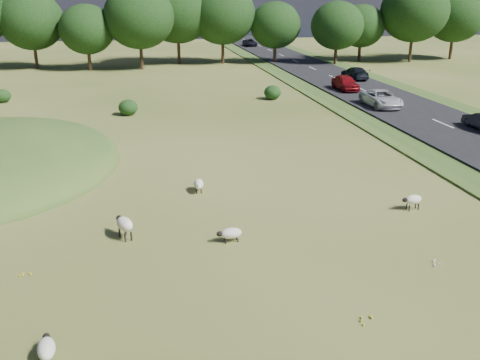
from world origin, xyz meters
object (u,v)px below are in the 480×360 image
Objects in this scene: car_0 at (355,73)px; car_5 at (345,83)px; car_2 at (250,43)px; sheep_4 at (199,184)px; sheep_0 at (46,348)px; car_3 at (381,98)px; sheep_3 at (413,200)px; sheep_2 at (230,233)px; sheep_1 at (124,224)px; car_1 at (269,42)px.

car_5 reaches higher than car_0.
car_2 is 1.03× the size of car_5.
car_0 is 1.04× the size of car_2.
sheep_0 is at bearing -19.59° from sheep_4.
sheep_0 is 38.24m from car_3.
sheep_2 is at bearing 3.54° from sheep_3.
car_3 is at bearing -66.66° from sheep_1.
car_2 is at bearing -84.76° from car_0.
sheep_0 is 53.00m from car_0.
sheep_3 is at bearing 70.69° from sheep_4.
sheep_4 reaches higher than sheep_2.
sheep_3 reaches higher than sheep_0.
sheep_4 is (3.63, 4.92, -0.24)m from sheep_1.
car_1 is 57.13m from car_3.
sheep_1 is at bearing 56.03° from car_0.
sheep_2 is at bearing -126.36° from car_3.
sheep_1 is 0.29× the size of car_2.
sheep_4 is at bearing -32.30° from sheep_0.
car_1 is (12.20, 78.81, 0.37)m from sheep_3.
sheep_3 is 0.24× the size of car_1.
sheep_1 is 37.77m from car_5.
car_5 is at bearing -90.00° from car_2.
car_2 is at bearing -38.00° from sheep_1.
car_5 reaches higher than sheep_4.
car_0 is at bearing -39.21° from sheep_0.
sheep_3 is 0.24× the size of car_5.
car_3 reaches higher than sheep_4.
sheep_4 is 31.66m from car_5.
sheep_4 is 77.66m from car_1.
sheep_1 is at bearing -22.82° from sheep_0.
car_2 reaches higher than sheep_2.
sheep_4 is 0.24× the size of car_0.
sheep_4 is at bearing -103.61° from car_2.
car_5 is (17.38, 32.12, 0.62)m from sheep_2.
sheep_2 is at bearing -102.20° from car_2.
car_0 reaches higher than sheep_3.
sheep_0 is 0.26× the size of car_5.
sheep_2 is at bearing 10.48° from sheep_4.
sheep_0 is 0.99× the size of sheep_4.
car_3 is (21.63, 22.46, 0.30)m from sheep_1.
car_2 reaches higher than sheep_1.
sheep_1 is 1.16× the size of sheep_4.
sheep_2 is at bearing 61.44° from car_0.
sheep_2 is (6.26, 6.44, -0.02)m from sheep_0.
car_1 reaches higher than sheep_1.
sheep_4 reaches higher than sheep_0.
car_1 is (0.00, 41.70, -0.04)m from car_0.
car_2 reaches higher than sheep_3.
sheep_0 is at bearing -128.19° from car_3.
car_0 is 41.70m from car_1.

